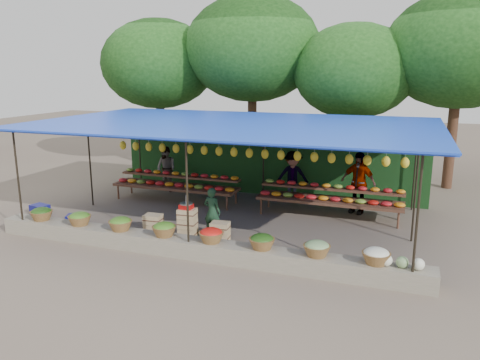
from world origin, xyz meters
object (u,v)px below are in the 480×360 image
(vendor_seated, at_px, (212,212))
(blue_crate_back, at_px, (40,210))
(crate_counter, at_px, (187,226))
(weighing_scale, at_px, (186,206))
(blue_crate_front, at_px, (77,220))

(vendor_seated, xyz_separation_m, blue_crate_back, (-5.53, -0.10, -0.49))
(crate_counter, xyz_separation_m, blue_crate_back, (-4.97, 0.27, -0.16))
(weighing_scale, distance_m, blue_crate_back, 5.03)
(crate_counter, relative_size, weighing_scale, 6.72)
(blue_crate_back, bearing_deg, weighing_scale, 8.90)
(crate_counter, distance_m, weighing_scale, 0.54)
(weighing_scale, bearing_deg, blue_crate_front, -177.20)
(crate_counter, height_order, vendor_seated, vendor_seated)
(crate_counter, height_order, weighing_scale, weighing_scale)
(blue_crate_front, bearing_deg, crate_counter, -18.90)
(vendor_seated, height_order, blue_crate_back, vendor_seated)
(vendor_seated, bearing_deg, weighing_scale, 39.75)
(vendor_seated, bearing_deg, blue_crate_back, 7.68)
(blue_crate_back, bearing_deg, crate_counter, 8.90)
(weighing_scale, bearing_deg, vendor_seated, 33.06)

